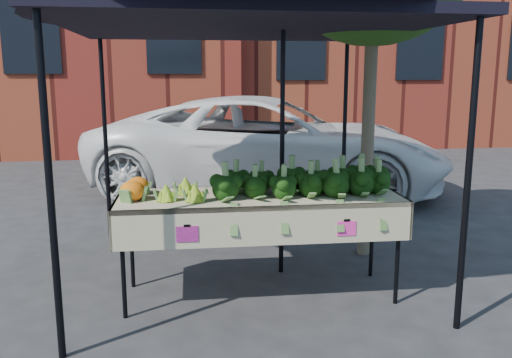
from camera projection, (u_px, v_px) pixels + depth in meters
name	position (u px, v px, depth m)	size (l,w,h in m)	color
ground	(241.00, 297.00, 4.68)	(90.00, 90.00, 0.00)	#262628
table	(259.00, 246.00, 4.65)	(2.42, 0.86, 0.90)	#B7AC92
canopy	(244.00, 132.00, 5.05)	(3.16, 3.16, 2.74)	black
broccoli_heap	(304.00, 177.00, 4.62)	(1.61, 0.58, 0.27)	black
romanesco_cluster	(180.00, 186.00, 4.43)	(0.44, 0.48, 0.21)	#8DB628
cauliflower_pair	(135.00, 186.00, 4.45)	(0.24, 0.44, 0.19)	orange
vehicle	(269.00, 14.00, 8.23)	(2.59, 1.56, 5.61)	white
street_tree	(370.00, 73.00, 5.45)	(1.94, 1.94, 3.83)	#1E4C14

